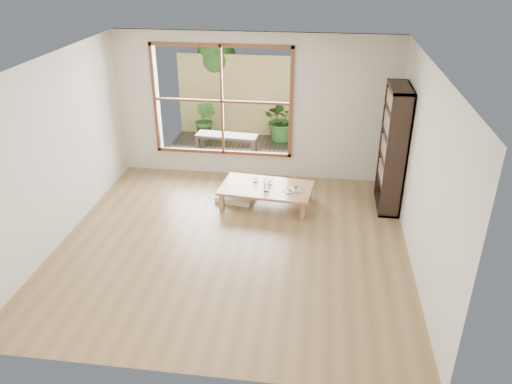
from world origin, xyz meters
TOP-DOWN VIEW (x-y plane):
  - ground at (0.00, 0.00)m, footprint 5.00×5.00m
  - low_table at (0.34, 1.26)m, footprint 1.56×0.98m
  - floor_cushion at (-0.18, 1.46)m, footprint 0.72×0.72m
  - bookshelf at (2.32, 1.50)m, footprint 0.32×0.91m
  - glass_tall at (0.36, 1.09)m, footprint 0.08×0.08m
  - glass_mid at (0.40, 1.35)m, footprint 0.06×0.06m
  - glass_short at (0.31, 1.40)m, footprint 0.07×0.07m
  - glass_small at (0.14, 1.40)m, footprint 0.07×0.07m
  - food_tray at (0.77, 1.18)m, footprint 0.30×0.27m
  - deck at (-0.60, 3.56)m, footprint 2.80×2.00m
  - garden_bench at (-0.72, 3.37)m, footprint 1.28×0.47m
  - bamboo_fence at (-0.60, 4.56)m, footprint 2.80×0.06m
  - shrub_right at (0.35, 4.26)m, footprint 1.05×0.98m
  - shrub_left at (-1.33, 4.09)m, footprint 0.60×0.54m
  - garden_tree at (-1.28, 4.86)m, footprint 1.04×0.85m

SIDE VIEW (x-z plane):
  - ground at x=0.00m, z-range 0.00..0.00m
  - deck at x=-0.60m, z-range -0.03..0.03m
  - floor_cushion at x=-0.18m, z-range 0.00..0.09m
  - low_table at x=0.34m, z-range 0.12..0.45m
  - food_tray at x=0.77m, z-range 0.30..0.38m
  - garden_bench at x=-0.72m, z-range 0.16..0.56m
  - glass_short at x=0.31m, z-range 0.33..0.41m
  - glass_small at x=0.14m, z-range 0.33..0.41m
  - glass_mid at x=0.40m, z-range 0.33..0.42m
  - glass_tall at x=0.36m, z-range 0.33..0.48m
  - shrub_left at x=-1.33m, z-range 0.03..0.91m
  - shrub_right at x=0.35m, z-range 0.02..0.98m
  - bamboo_fence at x=-0.60m, z-range 0.00..1.80m
  - bookshelf at x=2.32m, z-range 0.00..2.01m
  - garden_tree at x=-1.28m, z-range 0.52..2.74m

